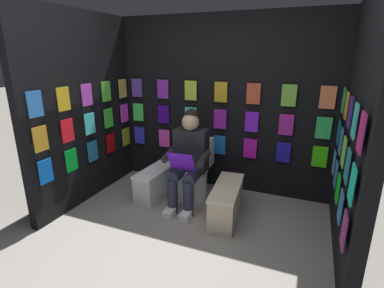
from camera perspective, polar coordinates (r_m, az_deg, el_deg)
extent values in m
plane|color=gray|center=(2.85, -6.69, -22.63)|extent=(30.00, 30.00, 0.00)
cube|color=black|center=(3.97, 5.91, 7.52)|extent=(3.01, 0.10, 2.31)
cube|color=#2C32E1|center=(4.53, -10.16, 1.67)|extent=(0.17, 0.01, 0.26)
cube|color=#EE42C5|center=(4.33, -5.42, 1.12)|extent=(0.17, 0.01, 0.26)
cube|color=#3C0ED8|center=(4.15, -0.24, 0.50)|extent=(0.17, 0.01, 0.26)
cube|color=blue|center=(4.02, 5.33, -0.16)|extent=(0.17, 0.01, 0.26)
cube|color=#BB11AB|center=(3.92, 11.24, -0.86)|extent=(0.17, 0.01, 0.26)
cube|color=#1A12A1|center=(3.87, 17.37, -1.58)|extent=(0.17, 0.01, 0.26)
cube|color=#3AD40D|center=(3.86, 23.60, -2.29)|extent=(0.17, 0.01, 0.26)
cube|color=#3FE252|center=(4.45, -10.40, 6.11)|extent=(0.17, 0.01, 0.26)
cube|color=#3C0A92|center=(4.24, -5.55, 5.77)|extent=(0.17, 0.01, 0.26)
cube|color=#45CBBA|center=(4.06, -0.25, 5.35)|extent=(0.17, 0.01, 0.26)
cube|color=purple|center=(3.92, 5.48, 4.84)|extent=(0.17, 0.01, 0.26)
cube|color=#7016DB|center=(3.83, 11.55, 4.24)|extent=(0.17, 0.01, 0.26)
cube|color=#991D90|center=(3.77, 17.85, 3.58)|extent=(0.17, 0.01, 0.26)
cube|color=green|center=(3.77, 24.25, 2.86)|extent=(0.17, 0.01, 0.26)
cube|color=#5837A4|center=(4.40, -10.66, 10.70)|extent=(0.17, 0.01, 0.26)
cube|color=purple|center=(4.19, -5.70, 10.58)|extent=(0.17, 0.01, 0.26)
cube|color=#B2D137|center=(4.01, -0.26, 10.37)|extent=(0.17, 0.01, 0.26)
cube|color=#BC931B|center=(3.86, 5.63, 10.03)|extent=(0.17, 0.01, 0.26)
cube|color=#BB442B|center=(3.76, 11.88, 9.56)|extent=(0.17, 0.01, 0.26)
cube|color=#6BB539|center=(3.71, 18.36, 8.96)|extent=(0.17, 0.01, 0.26)
cube|color=#E76E47|center=(3.70, 24.93, 8.22)|extent=(0.17, 0.01, 0.26)
cube|color=black|center=(2.90, 29.55, 1.71)|extent=(0.10, 1.82, 2.31)
cube|color=#4E9FE1|center=(3.74, 25.90, -3.22)|extent=(0.01, 0.17, 0.26)
cube|color=#437AC9|center=(3.40, 26.17, -5.25)|extent=(0.01, 0.17, 0.26)
cube|color=#15E623|center=(3.06, 26.50, -7.72)|extent=(0.01, 0.17, 0.26)
cube|color=teal|center=(2.73, 26.91, -10.81)|extent=(0.01, 0.17, 0.26)
cube|color=#913080|center=(2.40, 27.46, -14.74)|extent=(0.01, 0.17, 0.26)
cube|color=#0F6CA5|center=(3.64, 26.63, 2.08)|extent=(0.01, 0.17, 0.26)
cube|color=teal|center=(3.29, 26.98, 0.55)|extent=(0.01, 0.17, 0.26)
cube|color=#6EE748|center=(2.94, 27.42, -1.34)|extent=(0.01, 0.17, 0.26)
cube|color=teal|center=(2.59, 27.98, -3.75)|extent=(0.01, 0.17, 0.26)
cube|color=#19E0B4|center=(2.25, 28.71, -6.89)|extent=(0.01, 0.17, 0.26)
cube|color=#21B167|center=(3.57, 27.40, 7.62)|extent=(0.01, 0.17, 0.26)
cube|color=gold|center=(3.21, 27.85, 6.68)|extent=(0.01, 0.17, 0.26)
cube|color=#3E228E|center=(2.85, 28.41, 5.50)|extent=(0.01, 0.17, 0.26)
cube|color=#30CAC7|center=(2.50, 29.13, 3.97)|extent=(0.01, 0.17, 0.26)
cube|color=#B52678|center=(2.14, 30.08, 1.94)|extent=(0.01, 0.17, 0.26)
cube|color=black|center=(3.88, -20.47, 6.30)|extent=(0.10, 1.82, 2.31)
cube|color=blue|center=(3.47, -26.60, -4.81)|extent=(0.01, 0.17, 0.26)
cube|color=#0A9626|center=(3.70, -22.42, -2.96)|extent=(0.01, 0.17, 0.26)
cube|color=teal|center=(3.95, -18.76, -1.31)|extent=(0.01, 0.17, 0.26)
cube|color=maroon|center=(4.22, -15.55, 0.13)|extent=(0.01, 0.17, 0.26)
cube|color=#909E19|center=(4.50, -12.73, 1.40)|extent=(0.01, 0.17, 0.26)
cube|color=#C38A24|center=(3.37, -27.41, 0.86)|extent=(0.01, 0.17, 0.26)
cube|color=red|center=(3.60, -23.06, 2.40)|extent=(0.01, 0.17, 0.26)
cube|color=#45E3D9|center=(3.86, -19.27, 3.74)|extent=(0.01, 0.17, 0.26)
cube|color=green|center=(4.13, -15.94, 4.89)|extent=(0.01, 0.17, 0.26)
cube|color=#E130E9|center=(4.42, -13.04, 5.88)|extent=(0.01, 0.17, 0.26)
cube|color=blue|center=(3.30, -28.27, 6.84)|extent=(0.01, 0.17, 0.26)
cube|color=gold|center=(3.54, -23.74, 8.01)|extent=(0.01, 0.17, 0.26)
cube|color=#CA49D3|center=(3.80, -19.80, 8.99)|extent=(0.01, 0.17, 0.26)
cube|color=#52C236|center=(4.08, -16.36, 9.81)|extent=(0.01, 0.17, 0.26)
cube|color=gold|center=(4.37, -13.36, 10.48)|extent=(0.01, 0.17, 0.26)
cylinder|color=white|center=(3.81, 0.06, -7.89)|extent=(0.38, 0.38, 0.40)
cylinder|color=white|center=(3.73, 0.06, -4.94)|extent=(0.41, 0.41, 0.02)
cube|color=white|center=(3.90, 1.34, -1.29)|extent=(0.39, 0.20, 0.36)
cylinder|color=white|center=(3.82, 0.92, -1.69)|extent=(0.39, 0.09, 0.39)
cube|color=black|center=(3.61, -0.12, -1.10)|extent=(0.41, 0.24, 0.52)
sphere|color=tan|center=(3.48, -0.29, 4.29)|extent=(0.21, 0.21, 0.21)
sphere|color=black|center=(3.50, -0.12, 5.49)|extent=(0.17, 0.17, 0.17)
cylinder|color=#23283D|center=(3.49, 0.32, -6.08)|extent=(0.17, 0.41, 0.15)
cylinder|color=#23283D|center=(3.55, -2.74, -5.64)|extent=(0.17, 0.41, 0.15)
cylinder|color=#23283D|center=(3.43, -0.70, -10.69)|extent=(0.12, 0.12, 0.42)
cylinder|color=#23283D|center=(3.50, -3.82, -10.15)|extent=(0.12, 0.12, 0.42)
cube|color=white|center=(3.46, -1.04, -13.56)|extent=(0.12, 0.26, 0.09)
cube|color=white|center=(3.53, -4.16, -12.97)|extent=(0.12, 0.26, 0.09)
cylinder|color=black|center=(3.39, 2.36, -2.82)|extent=(0.10, 0.31, 0.13)
cylinder|color=black|center=(3.54, -4.47, -1.99)|extent=(0.10, 0.31, 0.13)
cube|color=#6419E5|center=(3.32, -2.11, -3.52)|extent=(0.31, 0.14, 0.23)
cube|color=silver|center=(3.96, -6.95, -7.51)|extent=(0.30, 0.71, 0.34)
cube|color=white|center=(3.89, -7.05, -5.02)|extent=(0.32, 0.74, 0.03)
cube|color=beige|center=(3.44, 6.71, -11.31)|extent=(0.34, 0.81, 0.36)
cube|color=beige|center=(3.36, 6.82, -8.39)|extent=(0.36, 0.85, 0.03)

